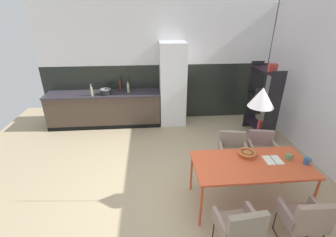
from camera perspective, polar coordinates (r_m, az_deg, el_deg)
ground_plane at (r=4.11m, az=0.95°, el=-17.71°), size 8.20×8.20×0.00m
back_wall_splashback_dark at (r=6.44m, az=-1.76°, el=6.51°), size 6.08×0.12×1.49m
back_wall_panel_upper at (r=6.13m, az=-1.95°, el=19.87°), size 6.08×0.12×1.49m
kitchen_counter at (r=6.31m, az=-15.04°, el=2.25°), size 2.86×0.63×0.88m
refrigerator_column at (r=6.03m, az=1.12°, el=8.21°), size 0.65×0.60×2.10m
dining_table at (r=3.72m, az=19.62°, el=-10.85°), size 1.70×0.82×0.75m
armchair_near_window at (r=4.44m, az=15.41°, el=-6.85°), size 0.56×0.55×0.78m
armchair_head_of_table at (r=3.09m, az=17.26°, el=-23.82°), size 0.53×0.52×0.82m
armchair_corner_seat at (r=4.74m, az=21.76°, el=-6.16°), size 0.56×0.55×0.73m
armchair_by_stool at (r=3.52m, az=30.64°, el=-20.05°), size 0.50×0.48×0.79m
fruit_bowl at (r=3.82m, az=18.71°, el=-7.91°), size 0.28×0.28×0.08m
open_book at (r=3.87m, az=24.16°, el=-9.23°), size 0.25×0.24×0.02m
mug_wide_latte at (r=3.98m, az=27.34°, el=-8.29°), size 0.12×0.08×0.09m
mug_tall_blue at (r=3.99m, az=30.71°, el=-8.86°), size 0.12×0.08×0.11m
cooking_pot at (r=6.01m, az=-14.93°, el=6.33°), size 0.26×0.26×0.16m
bottle_wine_green at (r=6.01m, az=-18.13°, el=6.39°), size 0.06×0.06×0.28m
bottle_vinegar_dark at (r=6.17m, az=-11.57°, el=7.83°), size 0.06×0.06×0.33m
bottle_oil_tall at (r=6.04m, az=-9.68°, el=7.37°), size 0.07×0.07×0.28m
open_shelf_unit at (r=5.77m, az=21.96°, el=3.99°), size 0.30×1.02×1.78m
pendant_lamp_over_table_near at (r=3.28m, az=21.91°, el=4.83°), size 0.34×0.34×1.31m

